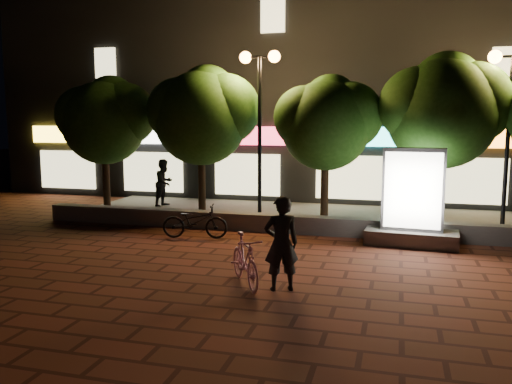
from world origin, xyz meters
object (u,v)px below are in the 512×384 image
(tree_right, at_px, (445,107))
(scooter_parked, at_px, (195,221))
(tree_left, at_px, (203,112))
(tree_far_left, at_px, (106,117))
(street_lamp_left, at_px, (260,92))
(scooter_pink, at_px, (245,260))
(rider, at_px, (281,243))
(street_lamp_right, at_px, (511,94))
(pedestrian, at_px, (164,183))
(tree_mid, at_px, (328,119))
(ad_kiosk, at_px, (413,206))

(tree_right, bearing_deg, scooter_parked, -156.31)
(tree_left, bearing_deg, scooter_parked, -74.05)
(tree_far_left, bearing_deg, street_lamp_left, -2.76)
(scooter_pink, bearing_deg, tree_far_left, 104.00)
(tree_far_left, distance_m, rider, 10.24)
(tree_left, relative_size, street_lamp_left, 0.94)
(rider, bearing_deg, tree_left, -81.94)
(street_lamp_right, distance_m, pedestrian, 11.59)
(street_lamp_left, bearing_deg, tree_mid, 7.31)
(street_lamp_left, bearing_deg, scooter_parked, -113.65)
(tree_far_left, distance_m, scooter_parked, 5.89)
(tree_far_left, height_order, scooter_parked, tree_far_left)
(ad_kiosk, xyz_separation_m, rider, (-2.46, -4.49, -0.11))
(tree_far_left, relative_size, tree_left, 0.95)
(street_lamp_right, distance_m, scooter_parked, 9.19)
(scooter_pink, distance_m, scooter_parked, 4.35)
(ad_kiosk, bearing_deg, scooter_parked, -171.72)
(tree_far_left, xyz_separation_m, tree_left, (3.50, 0.00, 0.15))
(street_lamp_left, relative_size, scooter_parked, 2.91)
(tree_mid, height_order, tree_right, tree_right)
(tree_far_left, relative_size, rider, 2.57)
(tree_mid, relative_size, scooter_pink, 2.69)
(ad_kiosk, height_order, pedestrian, ad_kiosk)
(street_lamp_left, distance_m, rider, 7.29)
(tree_far_left, relative_size, tree_mid, 1.03)
(street_lamp_right, bearing_deg, scooter_parked, -162.37)
(tree_mid, relative_size, ad_kiosk, 1.80)
(tree_far_left, xyz_separation_m, ad_kiosk, (9.99, -2.02, -2.29))
(tree_far_left, relative_size, tree_right, 0.91)
(ad_kiosk, relative_size, scooter_pink, 1.49)
(street_lamp_right, xyz_separation_m, scooter_pink, (-5.65, -6.16, -3.39))
(scooter_pink, bearing_deg, tree_mid, 51.13)
(ad_kiosk, bearing_deg, tree_far_left, 168.56)
(tree_mid, bearing_deg, scooter_pink, -96.26)
(tree_right, height_order, ad_kiosk, tree_right)
(street_lamp_right, bearing_deg, ad_kiosk, -144.45)
(scooter_pink, bearing_deg, pedestrian, 91.75)
(street_lamp_left, xyz_separation_m, rider, (2.08, -6.25, -3.13))
(tree_left, relative_size, rider, 2.72)
(tree_right, bearing_deg, tree_far_left, -180.00)
(tree_right, height_order, street_lamp_left, street_lamp_left)
(ad_kiosk, bearing_deg, tree_right, 67.99)
(ad_kiosk, distance_m, pedestrian, 9.30)
(tree_mid, xyz_separation_m, tree_right, (3.31, 0.00, 0.35))
(tree_far_left, height_order, street_lamp_left, street_lamp_left)
(street_lamp_right, xyz_separation_m, ad_kiosk, (-2.46, -1.76, -2.89))
(tree_right, bearing_deg, street_lamp_right, -9.10)
(rider, relative_size, scooter_parked, 1.01)
(tree_right, height_order, street_lamp_right, tree_right)
(scooter_parked, bearing_deg, tree_far_left, 45.15)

